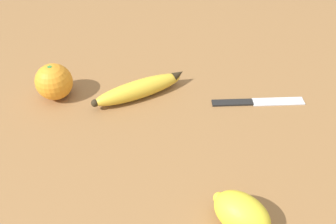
{
  "coord_description": "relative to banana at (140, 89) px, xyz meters",
  "views": [
    {
      "loc": [
        -0.32,
        0.16,
        0.43
      ],
      "look_at": [
        0.09,
        0.04,
        0.03
      ],
      "focal_mm": 35.0,
      "sensor_mm": 36.0,
      "label": 1
    }
  ],
  "objects": [
    {
      "name": "ground_plane",
      "position": [
        -0.17,
        -0.07,
        -0.02
      ],
      "size": [
        3.0,
        3.0,
        0.0
      ],
      "primitive_type": "plane",
      "color": "olive"
    },
    {
      "name": "banana",
      "position": [
        0.0,
        0.0,
        0.0
      ],
      "size": [
        0.07,
        0.2,
        0.04
      ],
      "rotation": [
        0.0,
        0.0,
        4.89
      ],
      "color": "gold",
      "rests_on": "ground_plane"
    },
    {
      "name": "orange",
      "position": [
        0.05,
        0.16,
        0.02
      ],
      "size": [
        0.07,
        0.07,
        0.07
      ],
      "color": "orange",
      "rests_on": "ground_plane"
    },
    {
      "name": "lemon",
      "position": [
        -0.3,
        -0.07,
        0.01
      ],
      "size": [
        0.1,
        0.09,
        0.05
      ],
      "rotation": [
        0.0,
        0.0,
        0.62
      ],
      "color": "yellow",
      "rests_on": "ground_plane"
    },
    {
      "name": "paring_knife",
      "position": [
        -0.08,
        -0.21,
        -0.02
      ],
      "size": [
        0.06,
        0.18,
        0.01
      ],
      "rotation": [
        0.0,
        0.0,
        2.89
      ],
      "color": "silver",
      "rests_on": "ground_plane"
    }
  ]
}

